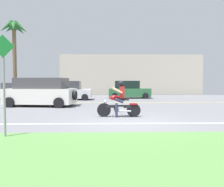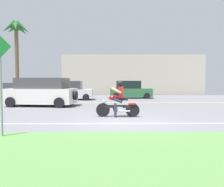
% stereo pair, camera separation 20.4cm
% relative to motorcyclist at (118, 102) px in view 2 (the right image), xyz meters
% --- Properties ---
extents(ground, '(56.00, 30.00, 0.04)m').
position_rel_motorcyclist_xyz_m(ground, '(0.19, 1.86, -0.71)').
color(ground, slate).
extents(grass_median, '(56.00, 3.80, 0.06)m').
position_rel_motorcyclist_xyz_m(grass_median, '(0.19, -5.24, -0.66)').
color(grass_median, '#548442').
rests_on(grass_median, ground).
extents(lane_line_near, '(50.40, 0.12, 0.01)m').
position_rel_motorcyclist_xyz_m(lane_line_near, '(0.19, -1.64, -0.69)').
color(lane_line_near, silver).
rests_on(lane_line_near, ground).
extents(lane_line_far, '(50.40, 0.12, 0.01)m').
position_rel_motorcyclist_xyz_m(lane_line_far, '(0.19, 6.97, -0.69)').
color(lane_line_far, yellow).
rests_on(lane_line_far, ground).
extents(motorcyclist, '(1.96, 0.64, 1.64)m').
position_rel_motorcyclist_xyz_m(motorcyclist, '(0.00, 0.00, 0.00)').
color(motorcyclist, black).
rests_on(motorcyclist, ground).
extents(suv_nearby, '(4.69, 2.68, 1.84)m').
position_rel_motorcyclist_xyz_m(suv_nearby, '(-4.84, 4.72, 0.21)').
color(suv_nearby, white).
rests_on(suv_nearby, ground).
extents(parked_car_0, '(4.16, 2.11, 1.50)m').
position_rel_motorcyclist_xyz_m(parked_car_0, '(-8.79, 10.44, 0.01)').
color(parked_car_0, silver).
rests_on(parked_car_0, ground).
extents(parked_car_1, '(3.64, 2.01, 1.67)m').
position_rel_motorcyclist_xyz_m(parked_car_1, '(-3.80, 9.93, 0.08)').
color(parked_car_1, silver).
rests_on(parked_car_1, ground).
extents(parked_car_2, '(4.05, 1.94, 1.69)m').
position_rel_motorcyclist_xyz_m(parked_car_2, '(1.59, 11.76, 0.09)').
color(parked_car_2, '#2D663D').
rests_on(parked_car_2, ground).
extents(palm_tree_0, '(3.11, 3.24, 8.04)m').
position_rel_motorcyclist_xyz_m(palm_tree_0, '(-10.23, 13.85, 5.83)').
color(palm_tree_0, brown).
rests_on(palm_tree_0, ground).
extents(street_sign, '(0.62, 0.06, 2.85)m').
position_rel_motorcyclist_xyz_m(street_sign, '(-3.38, -3.78, 1.03)').
color(street_sign, gray).
rests_on(street_sign, ground).
extents(building_far, '(17.97, 4.00, 5.02)m').
position_rel_motorcyclist_xyz_m(building_far, '(2.61, 19.86, 1.82)').
color(building_far, beige).
rests_on(building_far, ground).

